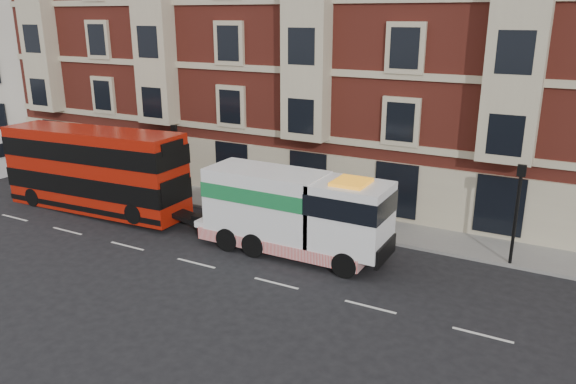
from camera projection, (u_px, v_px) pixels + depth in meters
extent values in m
plane|color=black|center=(196.00, 263.00, 24.33)|extent=(120.00, 120.00, 0.00)
cube|color=slate|center=(280.00, 211.00, 30.59)|extent=(90.00, 3.00, 0.15)
cube|color=maroon|center=(347.00, 37.00, 33.96)|extent=(45.00, 12.00, 18.00)
cube|color=beige|center=(8.00, 43.00, 47.30)|extent=(16.00, 10.00, 16.00)
cylinder|color=black|center=(176.00, 166.00, 31.61)|extent=(0.14, 0.14, 4.00)
cube|color=black|center=(174.00, 129.00, 30.98)|extent=(0.35, 0.15, 0.50)
cylinder|color=black|center=(515.00, 219.00, 23.42)|extent=(0.14, 0.14, 4.00)
cube|color=black|center=(522.00, 171.00, 22.79)|extent=(0.35, 0.15, 0.50)
cube|color=#A91709|center=(94.00, 170.00, 30.21)|extent=(11.12, 2.48, 4.37)
cube|color=black|center=(95.00, 181.00, 30.40)|extent=(11.16, 2.54, 1.04)
cube|color=black|center=(92.00, 149.00, 29.86)|extent=(11.16, 2.54, 0.99)
cylinder|color=black|center=(34.00, 197.00, 31.53)|extent=(1.03, 0.32, 1.03)
cylinder|color=black|center=(66.00, 187.00, 33.41)|extent=(1.03, 0.32, 1.03)
cylinder|color=black|center=(134.00, 214.00, 28.01)|extent=(1.03, 0.32, 1.03)
cylinder|color=black|center=(164.00, 201.00, 29.89)|extent=(1.03, 0.32, 1.03)
cube|color=white|center=(290.00, 233.00, 25.17)|extent=(8.93, 2.28, 0.30)
cube|color=white|center=(350.00, 217.00, 23.47)|extent=(3.18, 2.48, 2.88)
cube|color=white|center=(266.00, 201.00, 25.30)|extent=(5.36, 2.48, 2.88)
cube|color=#1A783D|center=(266.00, 190.00, 25.16)|extent=(5.41, 2.52, 0.69)
cube|color=red|center=(286.00, 239.00, 25.36)|extent=(7.94, 2.54, 0.55)
cylinder|color=black|center=(345.00, 265.00, 22.90)|extent=(1.09, 0.35, 1.09)
cylinder|color=black|center=(365.00, 246.00, 24.78)|extent=(1.09, 0.35, 1.09)
cylinder|color=black|center=(254.00, 245.00, 24.89)|extent=(1.09, 0.40, 1.09)
cylinder|color=black|center=(279.00, 229.00, 26.77)|extent=(1.09, 0.40, 1.09)
cylinder|color=black|center=(228.00, 239.00, 25.52)|extent=(1.09, 0.40, 1.09)
cylinder|color=black|center=(254.00, 224.00, 27.40)|extent=(1.09, 0.40, 1.09)
cylinder|color=black|center=(10.00, 166.00, 38.39)|extent=(0.85, 0.34, 0.83)
imported|color=#1B1B36|center=(112.00, 172.00, 34.69)|extent=(0.68, 0.48, 1.76)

